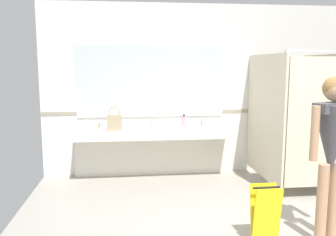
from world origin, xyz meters
TOP-DOWN VIEW (x-y plane):
  - wall_back at (0.00, 2.72)m, footprint 5.84×0.12m
  - wall_back_tile_band at (0.00, 2.65)m, footprint 5.84×0.01m
  - vanity_counter at (-1.14, 2.45)m, footprint 2.52×0.55m
  - mirror_panel at (-1.14, 2.65)m, footprint 2.42×0.02m
  - bathroom_stalls at (1.48, 1.74)m, footprint 1.94×1.41m
  - person_standing at (0.51, 0.09)m, footprint 0.56×0.52m
  - handbag at (-1.73, 2.23)m, footprint 0.23×0.15m
  - soap_dispenser at (-0.61, 2.53)m, footprint 0.07×0.07m
  - paper_cup at (-2.01, 2.27)m, footprint 0.07×0.07m
  - wet_floor_sign at (-0.15, 0.12)m, footprint 0.28×0.19m

SIDE VIEW (x-z plane):
  - wet_floor_sign at x=-0.15m, z-range 0.01..0.63m
  - vanity_counter at x=-1.14m, z-range 0.14..1.08m
  - paper_cup at x=-2.01m, z-range 0.83..0.94m
  - soap_dispenser at x=-0.61m, z-range 0.82..1.01m
  - handbag at x=-1.73m, z-range 0.78..1.15m
  - wall_back_tile_band at x=0.00m, z-range 1.02..1.08m
  - bathroom_stalls at x=1.48m, z-range 0.05..2.07m
  - person_standing at x=0.51m, z-range 0.24..1.95m
  - wall_back at x=0.00m, z-range 0.00..2.82m
  - mirror_panel at x=-1.14m, z-range 0.98..2.15m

